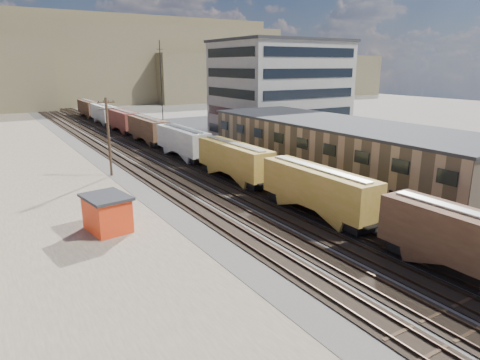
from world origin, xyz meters
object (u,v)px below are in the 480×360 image
utility_pole_north (109,135)px  parked_car_blue (308,149)px  maintenance_shed (107,213)px  freight_train (164,134)px

utility_pole_north → parked_car_blue: (30.71, -2.72, -4.52)m
utility_pole_north → maintenance_shed: (-5.53, -18.83, -3.68)m
freight_train → parked_car_blue: 23.93m
parked_car_blue → utility_pole_north: bearing=148.6°
maintenance_shed → parked_car_blue: 39.67m
utility_pole_north → maintenance_shed: 19.97m
freight_train → maintenance_shed: bearing=-119.7°
utility_pole_north → maintenance_shed: size_ratio=2.10×
maintenance_shed → utility_pole_north: bearing=73.6°
parked_car_blue → freight_train: bearing=114.2°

